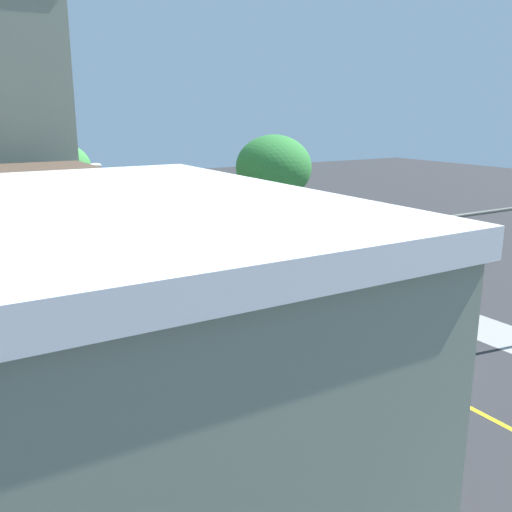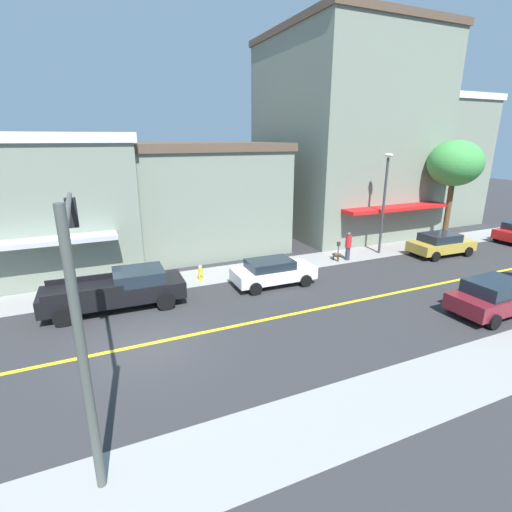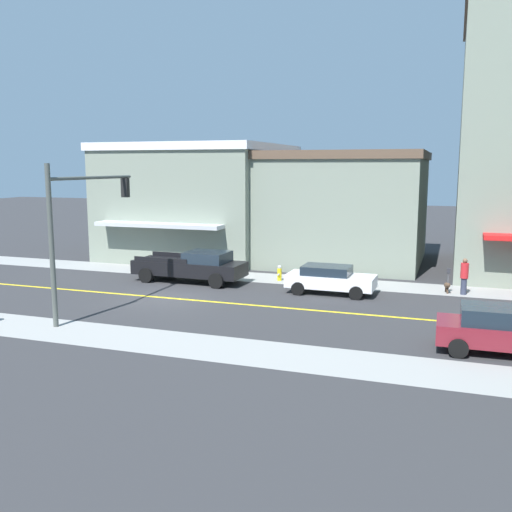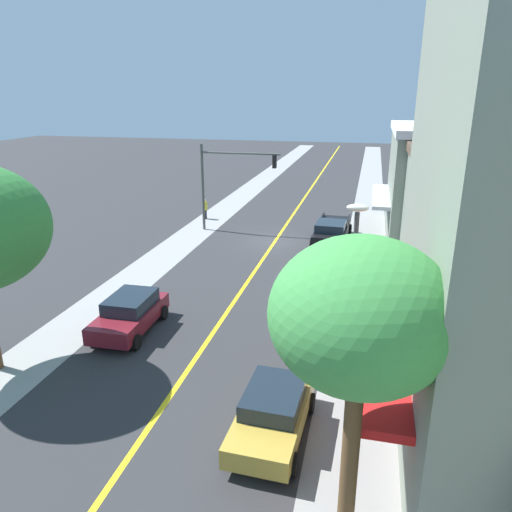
{
  "view_description": "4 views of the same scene",
  "coord_description": "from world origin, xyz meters",
  "px_view_note": "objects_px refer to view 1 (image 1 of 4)",
  "views": [
    {
      "loc": [
        -14.45,
        -14.82,
        9.22
      ],
      "look_at": [
        0.03,
        9.06,
        2.12
      ],
      "focal_mm": 40.39,
      "sensor_mm": 36.0,
      "label": 1
    },
    {
      "loc": [
        13.21,
        -1.43,
        7.38
      ],
      "look_at": [
        -2.08,
        5.42,
        2.18
      ],
      "focal_mm": 26.79,
      "sensor_mm": 36.0,
      "label": 2
    },
    {
      "loc": [
        23.55,
        12.59,
        6.21
      ],
      "look_at": [
        0.5,
        4.58,
        2.33
      ],
      "focal_mm": 40.01,
      "sensor_mm": 36.0,
      "label": 3
    },
    {
      "loc": [
        -6.08,
        31.35,
        9.83
      ],
      "look_at": [
        -0.85,
        9.26,
        2.08
      ],
      "focal_mm": 33.95,
      "sensor_mm": 36.0,
      "label": 4
    }
  ],
  "objects_px": {
    "red_sedan_left_curb": "(81,227)",
    "parking_meter": "(130,280)",
    "street_tree_left_near": "(274,168)",
    "street_lamp": "(98,209)",
    "small_dog": "(129,289)",
    "white_sedan_left_curb": "(212,306)",
    "gold_sedan_left_curb": "(118,250)",
    "pedestrian_red_shirt": "(125,274)",
    "traffic_light_mast": "(500,250)",
    "maroon_sedan_right_curb": "(261,251)",
    "street_tree_right_corner": "(61,169)",
    "fire_hydrant": "(199,347)",
    "black_pickup_truck": "(307,367)"
  },
  "relations": [
    {
      "from": "street_lamp",
      "to": "small_dog",
      "type": "xyz_separation_m",
      "value": [
        0.28,
        -3.65,
        -3.63
      ]
    },
    {
      "from": "street_tree_left_near",
      "to": "street_lamp",
      "type": "relative_size",
      "value": 1.18
    },
    {
      "from": "street_lamp",
      "to": "maroon_sedan_right_curb",
      "type": "xyz_separation_m",
      "value": [
        9.29,
        -1.82,
        -3.18
      ]
    },
    {
      "from": "fire_hydrant",
      "to": "parking_meter",
      "type": "xyz_separation_m",
      "value": [
        0.32,
        8.74,
        0.41
      ]
    },
    {
      "from": "black_pickup_truck",
      "to": "red_sedan_left_curb",
      "type": "bearing_deg",
      "value": 1.74
    },
    {
      "from": "black_pickup_truck",
      "to": "small_dog",
      "type": "height_order",
      "value": "black_pickup_truck"
    },
    {
      "from": "street_lamp",
      "to": "gold_sedan_left_curb",
      "type": "xyz_separation_m",
      "value": [
        2.0,
        3.3,
        -3.23
      ]
    },
    {
      "from": "white_sedan_left_curb",
      "to": "small_dog",
      "type": "relative_size",
      "value": 5.71
    },
    {
      "from": "fire_hydrant",
      "to": "street_tree_left_near",
      "type": "bearing_deg",
      "value": 48.65
    },
    {
      "from": "parking_meter",
      "to": "maroon_sedan_right_curb",
      "type": "xyz_separation_m",
      "value": [
        8.92,
        1.79,
        -0.02
      ]
    },
    {
      "from": "street_tree_right_corner",
      "to": "gold_sedan_left_curb",
      "type": "relative_size",
      "value": 1.68
    },
    {
      "from": "parking_meter",
      "to": "small_dog",
      "type": "distance_m",
      "value": 0.48
    },
    {
      "from": "fire_hydrant",
      "to": "pedestrian_red_shirt",
      "type": "bearing_deg",
      "value": 87.95
    },
    {
      "from": "gold_sedan_left_curb",
      "to": "pedestrian_red_shirt",
      "type": "bearing_deg",
      "value": 167.48
    },
    {
      "from": "white_sedan_left_curb",
      "to": "traffic_light_mast",
      "type": "bearing_deg",
      "value": -138.9
    },
    {
      "from": "white_sedan_left_curb",
      "to": "small_dog",
      "type": "bearing_deg",
      "value": 20.93
    },
    {
      "from": "red_sedan_left_curb",
      "to": "small_dog",
      "type": "relative_size",
      "value": 6.13
    },
    {
      "from": "black_pickup_truck",
      "to": "pedestrian_red_shirt",
      "type": "distance_m",
      "value": 13.87
    },
    {
      "from": "street_tree_right_corner",
      "to": "red_sedan_left_curb",
      "type": "distance_m",
      "value": 7.53
    },
    {
      "from": "fire_hydrant",
      "to": "small_dog",
      "type": "relative_size",
      "value": 1.13
    },
    {
      "from": "street_tree_right_corner",
      "to": "pedestrian_red_shirt",
      "type": "bearing_deg",
      "value": -85.57
    },
    {
      "from": "white_sedan_left_curb",
      "to": "small_dog",
      "type": "xyz_separation_m",
      "value": [
        -1.97,
        5.45,
        -0.37
      ]
    },
    {
      "from": "street_tree_right_corner",
      "to": "white_sedan_left_curb",
      "type": "height_order",
      "value": "street_tree_right_corner"
    },
    {
      "from": "street_tree_right_corner",
      "to": "street_lamp",
      "type": "bearing_deg",
      "value": -86.98
    },
    {
      "from": "traffic_light_mast",
      "to": "pedestrian_red_shirt",
      "type": "height_order",
      "value": "traffic_light_mast"
    },
    {
      "from": "fire_hydrant",
      "to": "black_pickup_truck",
      "type": "distance_m",
      "value": 4.74
    },
    {
      "from": "white_sedan_left_curb",
      "to": "maroon_sedan_right_curb",
      "type": "distance_m",
      "value": 10.12
    },
    {
      "from": "street_tree_left_near",
      "to": "street_lamp",
      "type": "xyz_separation_m",
      "value": [
        -12.73,
        -2.07,
        -1.43
      ]
    },
    {
      "from": "parking_meter",
      "to": "maroon_sedan_right_curb",
      "type": "height_order",
      "value": "maroon_sedan_right_curb"
    },
    {
      "from": "fire_hydrant",
      "to": "parking_meter",
      "type": "relative_size",
      "value": 0.68
    },
    {
      "from": "traffic_light_mast",
      "to": "red_sedan_left_curb",
      "type": "relative_size",
      "value": 1.36
    },
    {
      "from": "white_sedan_left_curb",
      "to": "street_lamp",
      "type": "bearing_deg",
      "value": 14.96
    },
    {
      "from": "fire_hydrant",
      "to": "gold_sedan_left_curb",
      "type": "distance_m",
      "value": 15.77
    },
    {
      "from": "traffic_light_mast",
      "to": "maroon_sedan_right_curb",
      "type": "relative_size",
      "value": 1.47
    },
    {
      "from": "red_sedan_left_curb",
      "to": "parking_meter",
      "type": "bearing_deg",
      "value": 171.75
    },
    {
      "from": "fire_hydrant",
      "to": "black_pickup_truck",
      "type": "height_order",
      "value": "black_pickup_truck"
    },
    {
      "from": "white_sedan_left_curb",
      "to": "gold_sedan_left_curb",
      "type": "bearing_deg",
      "value": 2.23
    },
    {
      "from": "street_tree_right_corner",
      "to": "parking_meter",
      "type": "relative_size",
      "value": 5.75
    },
    {
      "from": "street_tree_left_near",
      "to": "red_sedan_left_curb",
      "type": "distance_m",
      "value": 15.19
    },
    {
      "from": "black_pickup_truck",
      "to": "fire_hydrant",
      "type": "bearing_deg",
      "value": 25.48
    },
    {
      "from": "fire_hydrant",
      "to": "red_sedan_left_curb",
      "type": "distance_m",
      "value": 24.1
    },
    {
      "from": "traffic_light_mast",
      "to": "street_lamp",
      "type": "xyz_separation_m",
      "value": [
        -9.72,
        17.97,
        -0.21
      ]
    },
    {
      "from": "red_sedan_left_curb",
      "to": "maroon_sedan_right_curb",
      "type": "bearing_deg",
      "value": -153.83
    },
    {
      "from": "street_lamp",
      "to": "black_pickup_truck",
      "type": "bearing_deg",
      "value": -83.34
    },
    {
      "from": "white_sedan_left_curb",
      "to": "pedestrian_red_shirt",
      "type": "xyz_separation_m",
      "value": [
        -1.87,
        6.21,
        0.21
      ]
    },
    {
      "from": "parking_meter",
      "to": "black_pickup_truck",
      "type": "height_order",
      "value": "black_pickup_truck"
    },
    {
      "from": "white_sedan_left_curb",
      "to": "pedestrian_red_shirt",
      "type": "distance_m",
      "value": 6.49
    },
    {
      "from": "street_tree_left_near",
      "to": "traffic_light_mast",
      "type": "relative_size",
      "value": 1.21
    },
    {
      "from": "red_sedan_left_curb",
      "to": "small_dog",
      "type": "height_order",
      "value": "red_sedan_left_curb"
    },
    {
      "from": "maroon_sedan_right_curb",
      "to": "white_sedan_left_curb",
      "type": "bearing_deg",
      "value": 134.95
    }
  ]
}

